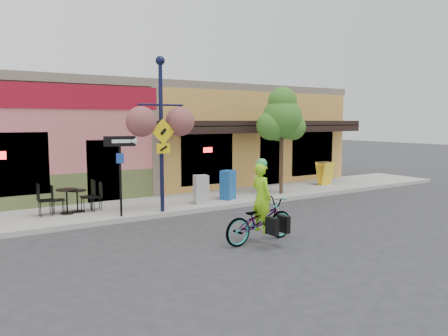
% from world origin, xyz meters
% --- Properties ---
extents(ground, '(90.00, 90.00, 0.00)m').
position_xyz_m(ground, '(0.00, 0.00, 0.00)').
color(ground, '#2D2D30').
rests_on(ground, ground).
extents(sidewalk, '(24.00, 3.00, 0.15)m').
position_xyz_m(sidewalk, '(0.00, 2.00, 0.07)').
color(sidewalk, '#9E9B93').
rests_on(sidewalk, ground).
extents(curb, '(24.00, 0.12, 0.15)m').
position_xyz_m(curb, '(0.00, 0.55, 0.07)').
color(curb, '#A8A59E').
rests_on(curb, ground).
extents(building, '(18.20, 8.20, 4.50)m').
position_xyz_m(building, '(0.00, 7.50, 2.25)').
color(building, '#CC6467').
rests_on(building, ground).
extents(bicycle, '(2.08, 0.82, 1.08)m').
position_xyz_m(bicycle, '(-1.32, -3.25, 0.54)').
color(bicycle, '#9B270E').
rests_on(bicycle, ground).
extents(cyclist_rider, '(0.44, 0.64, 1.70)m').
position_xyz_m(cyclist_rider, '(-1.27, -3.25, 0.85)').
color(cyclist_rider, '#89DD17').
rests_on(cyclist_rider, ground).
extents(lamp_post, '(1.54, 0.66, 4.76)m').
position_xyz_m(lamp_post, '(-2.06, 0.71, 2.53)').
color(lamp_post, '#101434').
rests_on(lamp_post, sidewalk).
extents(one_way_sign, '(0.93, 0.44, 2.37)m').
position_xyz_m(one_way_sign, '(-3.37, 0.74, 1.33)').
color(one_way_sign, black).
rests_on(one_way_sign, sidewalk).
extents(cafe_set_left, '(1.67, 0.87, 0.99)m').
position_xyz_m(cafe_set_left, '(-4.62, 1.98, 0.64)').
color(cafe_set_left, black).
rests_on(cafe_set_left, sidewalk).
extents(cafe_set_right, '(1.54, 0.87, 0.89)m').
position_xyz_m(cafe_set_right, '(-4.29, 2.09, 0.60)').
color(cafe_set_right, black).
rests_on(cafe_set_right, sidewalk).
extents(newspaper_box_blue, '(0.60, 0.57, 1.04)m').
position_xyz_m(newspaper_box_blue, '(0.83, 1.36, 0.67)').
color(newspaper_box_blue, '#1A56A0').
rests_on(newspaper_box_blue, sidewalk).
extents(newspaper_box_grey, '(0.53, 0.50, 0.97)m').
position_xyz_m(newspaper_box_grey, '(-0.40, 1.18, 0.64)').
color(newspaper_box_grey, '#A6A6A6').
rests_on(newspaper_box_grey, sidewalk).
extents(street_tree, '(1.64, 1.64, 4.13)m').
position_xyz_m(street_tree, '(3.24, 1.27, 2.22)').
color(street_tree, '#3D7A26').
rests_on(street_tree, sidewalk).
extents(sandwich_board, '(0.63, 0.47, 1.02)m').
position_xyz_m(sandwich_board, '(6.38, 1.81, 0.66)').
color(sandwich_board, yellow).
rests_on(sandwich_board, sidewalk).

